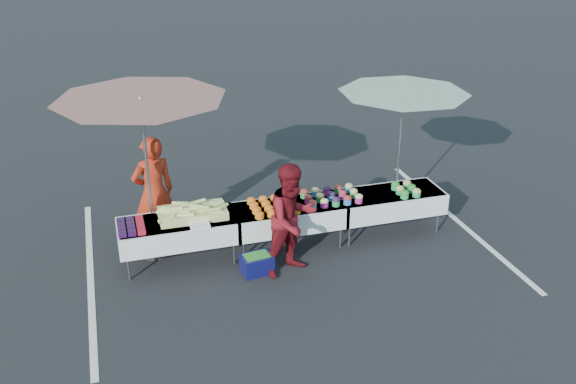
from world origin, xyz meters
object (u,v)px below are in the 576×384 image
object	(u,v)px
table_left	(178,230)
umbrella_right	(403,103)
vendor	(154,192)
umbrella_left	(142,113)
storage_bin	(257,263)
table_right	(388,201)
customer	(292,220)
table_center	(288,215)

from	to	relation	value
table_left	umbrella_right	size ratio (longest dim) A/B	0.65
table_left	vendor	distance (m)	0.85
umbrella_left	storage_bin	xyz separation A→B (m)	(1.45, -1.05, -2.26)
table_right	customer	bearing A→B (deg)	-159.03
storage_bin	customer	bearing A→B (deg)	-18.46
table_right	umbrella_left	bearing A→B (deg)	174.22
umbrella_left	umbrella_right	size ratio (longest dim) A/B	0.98
table_center	customer	size ratio (longest dim) A/B	1.04
vendor	storage_bin	size ratio (longest dim) A/B	3.73
vendor	umbrella_right	bearing A→B (deg)	165.73
umbrella_right	storage_bin	world-z (taller)	umbrella_right
vendor	storage_bin	bearing A→B (deg)	121.86
table_right	vendor	size ratio (longest dim) A/B	0.97
umbrella_left	vendor	bearing A→B (deg)	74.60
table_center	customer	world-z (taller)	customer
table_left	customer	size ratio (longest dim) A/B	1.04
storage_bin	umbrella_left	bearing A→B (deg)	136.10
table_left	table_right	size ratio (longest dim) A/B	1.00
umbrella_right	storage_bin	bearing A→B (deg)	-156.50
table_right	umbrella_right	bearing A→B (deg)	54.08
table_right	umbrella_left	world-z (taller)	umbrella_left
vendor	umbrella_left	size ratio (longest dim) A/B	0.68
vendor	table_left	bearing A→B (deg)	97.47
table_center	storage_bin	xyz separation A→B (m)	(-0.70, -0.65, -0.42)
table_left	storage_bin	bearing A→B (deg)	-30.61
table_left	umbrella_left	distance (m)	1.91
table_center	storage_bin	bearing A→B (deg)	-137.17
table_center	umbrella_left	bearing A→B (deg)	169.48
table_left	umbrella_left	xyz separation A→B (m)	(-0.35, 0.40, 1.83)
vendor	umbrella_right	distance (m)	4.48
umbrella_left	umbrella_right	bearing A→B (deg)	3.09
storage_bin	table_right	bearing A→B (deg)	6.52
table_left	umbrella_left	bearing A→B (deg)	131.52
vendor	table_right	bearing A→B (deg)	156.28
table_center	umbrella_left	xyz separation A→B (m)	(-2.15, 0.40, 1.83)
table_center	table_right	size ratio (longest dim) A/B	1.00
umbrella_right	storage_bin	size ratio (longest dim) A/B	5.55
table_left	table_right	bearing A→B (deg)	0.00
vendor	umbrella_right	world-z (taller)	umbrella_right
table_right	vendor	bearing A→B (deg)	169.63
table_left	customer	xyz separation A→B (m)	(1.64, -0.75, 0.31)
table_left	customer	world-z (taller)	customer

